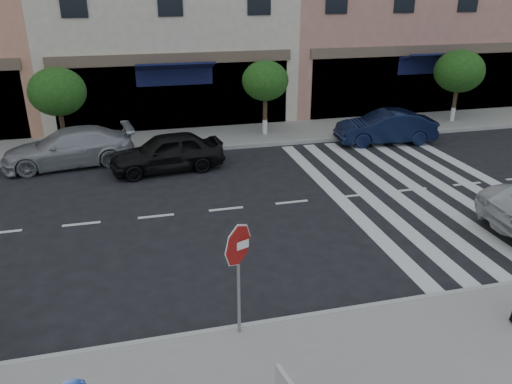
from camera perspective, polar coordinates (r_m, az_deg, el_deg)
The scene contains 9 objects.
ground at distance 11.05m, azimuth 0.57°, elevation -10.41°, with size 120.00×120.00×0.00m, color black.
sidewalk_far at distance 20.95m, azimuth -7.12°, elevation 6.04°, with size 60.00×3.00×0.15m, color gray.
street_tree_wb at distance 20.26m, azimuth -21.75°, elevation 10.56°, with size 2.10×2.10×3.06m.
street_tree_c at distance 20.78m, azimuth 1.06°, elevation 12.55°, with size 1.90×1.90×3.04m.
street_tree_ea at distance 24.68m, azimuth 22.21°, elevation 12.64°, with size 2.20×2.20×3.19m.
stop_sign at distance 8.57m, azimuth -2.04°, elevation -7.21°, with size 0.73×0.32×2.20m.
car_far_left at distance 18.97m, azimuth -20.60°, elevation 4.78°, with size 1.83×4.51×1.31m, color #9C9CA1.
car_far_mid at distance 17.52m, azimuth -10.16°, elevation 4.51°, with size 1.56×3.88×1.32m, color black.
car_far_right at distance 21.03m, azimuth 14.58°, elevation 7.19°, with size 1.38×3.97×1.31m, color black.
Camera 1 is at (-2.37, -8.94, 6.05)m, focal length 35.00 mm.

